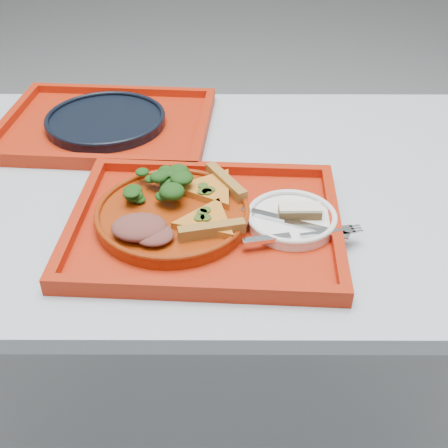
{
  "coord_description": "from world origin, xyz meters",
  "views": [
    {
      "loc": [
        0.04,
        -0.91,
        1.33
      ],
      "look_at": [
        0.04,
        -0.18,
        0.78
      ],
      "focal_mm": 45.0,
      "sensor_mm": 36.0,
      "label": 1
    }
  ],
  "objects_px": {
    "dinner_plate": "(173,216)",
    "tray_main": "(205,226)",
    "tray_far": "(107,127)",
    "navy_plate": "(106,121)",
    "dessert_bar": "(300,211)"
  },
  "relations": [
    {
      "from": "tray_main",
      "to": "tray_far",
      "type": "distance_m",
      "value": 0.43
    },
    {
      "from": "tray_main",
      "to": "tray_far",
      "type": "relative_size",
      "value": 1.0
    },
    {
      "from": "tray_far",
      "to": "navy_plate",
      "type": "xyz_separation_m",
      "value": [
        0.0,
        0.0,
        0.01
      ]
    },
    {
      "from": "tray_main",
      "to": "navy_plate",
      "type": "height_order",
      "value": "navy_plate"
    },
    {
      "from": "tray_main",
      "to": "tray_far",
      "type": "xyz_separation_m",
      "value": [
        -0.23,
        0.36,
        0.0
      ]
    },
    {
      "from": "dinner_plate",
      "to": "dessert_bar",
      "type": "xyz_separation_m",
      "value": [
        0.21,
        -0.01,
        0.01
      ]
    },
    {
      "from": "tray_far",
      "to": "tray_main",
      "type": "bearing_deg",
      "value": -53.33
    },
    {
      "from": "dinner_plate",
      "to": "navy_plate",
      "type": "height_order",
      "value": "dinner_plate"
    },
    {
      "from": "tray_main",
      "to": "dinner_plate",
      "type": "height_order",
      "value": "dinner_plate"
    },
    {
      "from": "dinner_plate",
      "to": "tray_main",
      "type": "bearing_deg",
      "value": -10.3
    },
    {
      "from": "tray_far",
      "to": "dessert_bar",
      "type": "bearing_deg",
      "value": -38.39
    },
    {
      "from": "tray_main",
      "to": "dessert_bar",
      "type": "relative_size",
      "value": 6.38
    },
    {
      "from": "dinner_plate",
      "to": "navy_plate",
      "type": "bearing_deg",
      "value": 116.25
    },
    {
      "from": "tray_main",
      "to": "dinner_plate",
      "type": "bearing_deg",
      "value": 172.87
    },
    {
      "from": "dinner_plate",
      "to": "navy_plate",
      "type": "distance_m",
      "value": 0.39
    }
  ]
}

